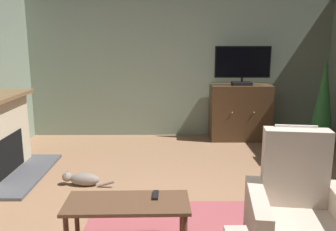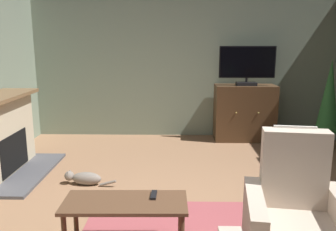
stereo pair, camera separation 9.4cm
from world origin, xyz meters
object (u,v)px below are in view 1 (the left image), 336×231
(tv_remote, at_px, (156,195))
(cat, at_px, (82,179))
(potted_plant_leafy_by_curtain, at_px, (323,100))
(television, at_px, (243,65))
(armchair_near_window, at_px, (298,229))
(tv_cabinet, at_px, (240,113))
(coffee_table, at_px, (127,208))

(tv_remote, bearing_deg, cat, 37.84)
(tv_remote, relative_size, potted_plant_leafy_by_curtain, 0.11)
(tv_remote, height_order, cat, tv_remote)
(television, bearing_deg, armchair_near_window, -94.88)
(potted_plant_leafy_by_curtain, bearing_deg, cat, -156.77)
(tv_remote, relative_size, cat, 0.24)
(tv_remote, bearing_deg, armchair_near_window, -105.26)
(tv_cabinet, xyz_separation_m, coffee_table, (-1.73, -3.65, -0.08))
(armchair_near_window, relative_size, potted_plant_leafy_by_curtain, 0.73)
(coffee_table, relative_size, tv_remote, 6.39)
(tv_remote, relative_size, armchair_near_window, 0.15)
(potted_plant_leafy_by_curtain, bearing_deg, tv_cabinet, 155.75)
(television, distance_m, tv_remote, 3.91)
(potted_plant_leafy_by_curtain, bearing_deg, coffee_table, -134.54)
(coffee_table, relative_size, cat, 1.56)
(potted_plant_leafy_by_curtain, distance_m, cat, 4.16)
(coffee_table, distance_m, cat, 1.66)
(armchair_near_window, bearing_deg, tv_cabinet, 85.19)
(armchair_near_window, bearing_deg, coffee_table, 169.97)
(television, height_order, tv_remote, television)
(television, bearing_deg, potted_plant_leafy_by_curtain, -22.26)
(tv_cabinet, relative_size, potted_plant_leafy_by_curtain, 0.71)
(television, height_order, armchair_near_window, television)
(tv_remote, xyz_separation_m, cat, (-0.99, 1.35, -0.40))
(television, distance_m, armchair_near_window, 4.00)
(television, bearing_deg, coffee_table, -115.70)
(coffee_table, height_order, armchair_near_window, armchair_near_window)
(cat, bearing_deg, potted_plant_leafy_by_curtain, 23.23)
(television, distance_m, cat, 3.53)
(tv_cabinet, xyz_separation_m, tv_remote, (-1.49, -3.54, -0.01))
(tv_cabinet, bearing_deg, armchair_near_window, -94.81)
(tv_cabinet, height_order, potted_plant_leafy_by_curtain, potted_plant_leafy_by_curtain)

